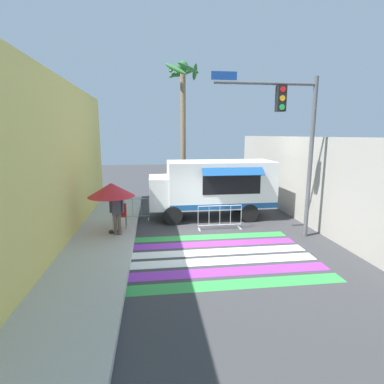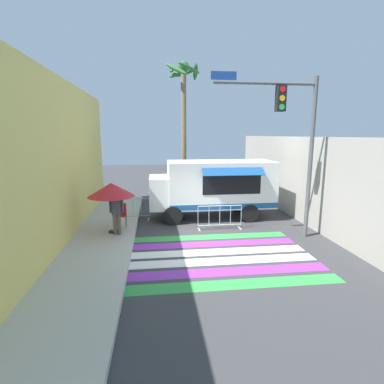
{
  "view_description": "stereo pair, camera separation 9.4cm",
  "coord_description": "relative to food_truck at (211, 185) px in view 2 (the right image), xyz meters",
  "views": [
    {
      "loc": [
        -1.94,
        -10.31,
        3.93
      ],
      "look_at": [
        -0.31,
        2.29,
        1.49
      ],
      "focal_mm": 28.0,
      "sensor_mm": 36.0,
      "label": 1
    },
    {
      "loc": [
        -1.84,
        -10.32,
        3.93
      ],
      "look_at": [
        -0.31,
        2.29,
        1.49
      ],
      "focal_mm": 28.0,
      "sensor_mm": 36.0,
      "label": 2
    }
  ],
  "objects": [
    {
      "name": "barricade_front",
      "position": [
        0.04,
        -1.86,
        -1.06
      ],
      "size": [
        1.87,
        0.44,
        1.04
      ],
      "color": "#B7BABF",
      "rests_on": "ground_plane"
    },
    {
      "name": "traffic_signal_pole",
      "position": [
        2.45,
        -3.15,
        2.55
      ],
      "size": [
        3.92,
        0.29,
        6.06
      ],
      "color": "#515456",
      "rests_on": "ground_plane"
    },
    {
      "name": "barricade_side",
      "position": [
        -3.68,
        -0.01,
        -1.07
      ],
      "size": [
        1.54,
        0.44,
        1.04
      ],
      "color": "#B7BABF",
      "rests_on": "ground_plane"
    },
    {
      "name": "sidewalk_left",
      "position": [
        -5.64,
        -3.43,
        -1.48
      ],
      "size": [
        4.4,
        16.0,
        0.18
      ],
      "color": "#B7B5AD",
      "rests_on": "ground_plane"
    },
    {
      "name": "building_left_facade",
      "position": [
        -5.86,
        -3.43,
        1.38
      ],
      "size": [
        0.25,
        16.0,
        5.88
      ],
      "color": "#E5D166",
      "rests_on": "ground_plane"
    },
    {
      "name": "concrete_wall_right",
      "position": [
        4.04,
        -0.43,
        0.36
      ],
      "size": [
        0.2,
        16.0,
        3.84
      ],
      "color": "#A39E93",
      "rests_on": "ground_plane"
    },
    {
      "name": "folding_chair",
      "position": [
        -4.04,
        -1.58,
        -0.8
      ],
      "size": [
        0.42,
        0.42,
        0.97
      ],
      "rotation": [
        0.0,
        0.0,
        -0.37
      ],
      "color": "#4C4C51",
      "rests_on": "sidewalk_left"
    },
    {
      "name": "crosswalk_painted",
      "position": [
        -0.74,
        -4.68,
        -1.56
      ],
      "size": [
        6.4,
        4.36,
        0.01
      ],
      "color": "green",
      "rests_on": "ground_plane"
    },
    {
      "name": "patio_umbrella",
      "position": [
        -4.28,
        -2.27,
        0.3
      ],
      "size": [
        1.76,
        1.76,
        1.96
      ],
      "color": "black",
      "rests_on": "sidewalk_left"
    },
    {
      "name": "ground_plane",
      "position": [
        -0.74,
        -3.43,
        -1.56
      ],
      "size": [
        60.0,
        60.0,
        0.0
      ],
      "primitive_type": "plane",
      "color": "#38383A"
    },
    {
      "name": "food_truck",
      "position": [
        0.0,
        0.0,
        0.0
      ],
      "size": [
        5.8,
        2.59,
        2.71
      ],
      "color": "white",
      "rests_on": "ground_plane"
    },
    {
      "name": "palm_tree",
      "position": [
        -0.97,
        3.4,
        4.01
      ],
      "size": [
        1.96,
        2.06,
        7.85
      ],
      "color": "#7A664C",
      "rests_on": "ground_plane"
    },
    {
      "name": "vendor_person",
      "position": [
        -4.08,
        -2.55,
        -0.43
      ],
      "size": [
        0.53,
        0.22,
        1.68
      ],
      "rotation": [
        0.0,
        0.0,
        -0.04
      ],
      "color": "brown",
      "rests_on": "sidewalk_left"
    }
  ]
}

